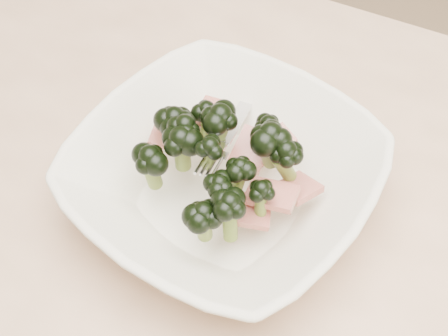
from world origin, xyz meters
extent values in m
cube|color=tan|center=(0.00, 0.00, 0.73)|extent=(1.20, 0.80, 0.04)
cylinder|color=tan|center=(-0.55, 0.35, 0.35)|extent=(0.06, 0.06, 0.71)
imported|color=beige|center=(-0.10, 0.05, 0.79)|extent=(0.33, 0.33, 0.07)
cylinder|color=#596C24|center=(-0.05, 0.03, 0.80)|extent=(0.02, 0.02, 0.04)
ellipsoid|color=black|center=(-0.05, 0.03, 0.83)|extent=(0.03, 0.03, 0.02)
cylinder|color=#596C24|center=(-0.11, 0.04, 0.83)|extent=(0.02, 0.01, 0.03)
ellipsoid|color=black|center=(-0.11, 0.04, 0.85)|extent=(0.03, 0.03, 0.02)
cylinder|color=#596C24|center=(-0.14, 0.05, 0.82)|extent=(0.02, 0.02, 0.03)
ellipsoid|color=black|center=(-0.14, 0.05, 0.84)|extent=(0.03, 0.03, 0.03)
cylinder|color=#596C24|center=(-0.12, 0.07, 0.82)|extent=(0.02, 0.02, 0.03)
ellipsoid|color=black|center=(-0.12, 0.07, 0.84)|extent=(0.04, 0.04, 0.03)
cylinder|color=#596C24|center=(-0.07, 0.07, 0.81)|extent=(0.02, 0.03, 0.04)
ellipsoid|color=black|center=(-0.07, 0.07, 0.84)|extent=(0.04, 0.04, 0.03)
cylinder|color=#596C24|center=(-0.14, 0.09, 0.80)|extent=(0.01, 0.02, 0.04)
ellipsoid|color=black|center=(-0.14, 0.09, 0.82)|extent=(0.03, 0.03, 0.03)
cylinder|color=#596C24|center=(-0.16, 0.06, 0.80)|extent=(0.03, 0.02, 0.05)
ellipsoid|color=black|center=(-0.16, 0.06, 0.83)|extent=(0.04, 0.04, 0.03)
cylinder|color=#596C24|center=(-0.08, 0.10, 0.81)|extent=(0.02, 0.02, 0.04)
ellipsoid|color=black|center=(-0.08, 0.10, 0.83)|extent=(0.03, 0.03, 0.02)
cylinder|color=#596C24|center=(-0.07, 0.00, 0.80)|extent=(0.02, 0.02, 0.05)
ellipsoid|color=black|center=(-0.07, 0.00, 0.83)|extent=(0.03, 0.03, 0.03)
cylinder|color=#596C24|center=(-0.05, 0.07, 0.81)|extent=(0.02, 0.02, 0.04)
ellipsoid|color=black|center=(-0.05, 0.07, 0.83)|extent=(0.04, 0.04, 0.03)
cylinder|color=#596C24|center=(-0.09, -0.02, 0.80)|extent=(0.02, 0.02, 0.04)
ellipsoid|color=black|center=(-0.09, -0.02, 0.82)|extent=(0.04, 0.04, 0.03)
cylinder|color=#596C24|center=(-0.16, 0.02, 0.80)|extent=(0.02, 0.02, 0.04)
ellipsoid|color=black|center=(-0.16, 0.02, 0.82)|extent=(0.04, 0.04, 0.03)
cylinder|color=#596C24|center=(-0.08, 0.03, 0.82)|extent=(0.01, 0.02, 0.03)
ellipsoid|color=black|center=(-0.08, 0.03, 0.84)|extent=(0.03, 0.03, 0.02)
cylinder|color=#596C24|center=(-0.15, 0.05, 0.81)|extent=(0.02, 0.02, 0.04)
ellipsoid|color=black|center=(-0.15, 0.05, 0.84)|extent=(0.03, 0.03, 0.03)
cylinder|color=#596C24|center=(-0.09, 0.01, 0.81)|extent=(0.01, 0.01, 0.03)
ellipsoid|color=black|center=(-0.09, 0.01, 0.83)|extent=(0.03, 0.03, 0.02)
cylinder|color=#596C24|center=(-0.14, 0.04, 0.81)|extent=(0.02, 0.02, 0.04)
ellipsoid|color=black|center=(-0.14, 0.04, 0.83)|extent=(0.04, 0.04, 0.03)
cube|color=maroon|center=(-0.09, 0.09, 0.79)|extent=(0.04, 0.05, 0.02)
cube|color=maroon|center=(-0.07, 0.10, 0.79)|extent=(0.05, 0.06, 0.02)
cube|color=maroon|center=(-0.03, 0.07, 0.79)|extent=(0.05, 0.05, 0.02)
cube|color=maroon|center=(-0.05, 0.04, 0.80)|extent=(0.05, 0.04, 0.02)
cube|color=maroon|center=(-0.15, 0.10, 0.80)|extent=(0.03, 0.04, 0.02)
cube|color=maroon|center=(-0.06, 0.02, 0.79)|extent=(0.05, 0.05, 0.02)
cube|color=maroon|center=(-0.17, 0.06, 0.79)|extent=(0.04, 0.03, 0.02)
camera|label=1|loc=(0.06, -0.28, 1.28)|focal=50.00mm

